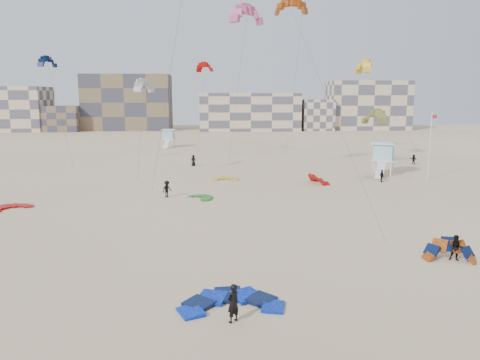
{
  "coord_description": "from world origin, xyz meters",
  "views": [
    {
      "loc": [
        -1.09,
        -24.65,
        10.68
      ],
      "look_at": [
        0.51,
        6.0,
        5.24
      ],
      "focal_mm": 35.0,
      "sensor_mm": 36.0,
      "label": 1
    }
  ],
  "objects_px": {
    "lifeguard_tower_near": "(383,159)",
    "kite_ground_orange": "(449,260)",
    "kite_ground_blue": "(231,306)",
    "kitesurfer_main": "(233,303)"
  },
  "relations": [
    {
      "from": "kite_ground_orange",
      "to": "kite_ground_blue",
      "type": "bearing_deg",
      "value": -142.2
    },
    {
      "from": "kitesurfer_main",
      "to": "kite_ground_blue",
      "type": "bearing_deg",
      "value": -129.96
    },
    {
      "from": "kite_ground_blue",
      "to": "kite_ground_orange",
      "type": "bearing_deg",
      "value": 17.31
    },
    {
      "from": "kite_ground_orange",
      "to": "lifeguard_tower_near",
      "type": "bearing_deg",
      "value": 92.27
    },
    {
      "from": "kite_ground_blue",
      "to": "kitesurfer_main",
      "type": "relative_size",
      "value": 2.64
    },
    {
      "from": "kite_ground_blue",
      "to": "kitesurfer_main",
      "type": "bearing_deg",
      "value": -94.18
    },
    {
      "from": "kite_ground_blue",
      "to": "lifeguard_tower_near",
      "type": "relative_size",
      "value": 0.75
    },
    {
      "from": "kitesurfer_main",
      "to": "lifeguard_tower_near",
      "type": "height_order",
      "value": "lifeguard_tower_near"
    },
    {
      "from": "lifeguard_tower_near",
      "to": "kite_ground_orange",
      "type": "bearing_deg",
      "value": -76.24
    },
    {
      "from": "kite_ground_orange",
      "to": "kitesurfer_main",
      "type": "bearing_deg",
      "value": -136.68
    }
  ]
}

